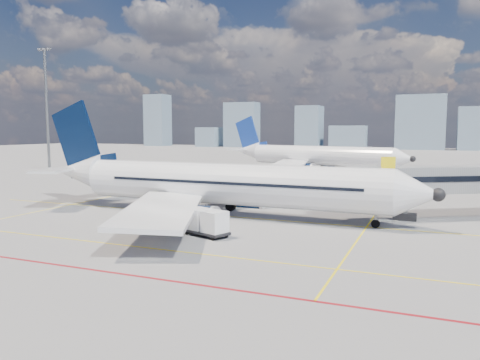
# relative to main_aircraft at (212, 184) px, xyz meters

# --- Properties ---
(ground) EXTENTS (420.00, 420.00, 0.00)m
(ground) POSITION_rel_main_aircraft_xyz_m (1.69, -8.30, -3.22)
(ground) COLOR gray
(ground) RESTS_ON ground
(apron_markings) EXTENTS (90.00, 35.12, 0.01)m
(apron_markings) POSITION_rel_main_aircraft_xyz_m (1.11, -12.21, -3.21)
(apron_markings) COLOR yellow
(apron_markings) RESTS_ON ground
(jet_bridge) EXTENTS (23.55, 15.78, 6.30)m
(jet_bridge) POSITION_rel_main_aircraft_xyz_m (25.20, 8.61, 0.53)
(jet_bridge) COLOR gray
(jet_bridge) RESTS_ON ground
(floodlight_mast_nw) EXTENTS (3.20, 0.61, 25.45)m
(floodlight_mast_nw) POSITION_rel_main_aircraft_xyz_m (-53.31, 31.70, 10.37)
(floodlight_mast_nw) COLOR slate
(floodlight_mast_nw) RESTS_ON ground
(distant_skyline) EXTENTS (245.95, 15.38, 28.18)m
(distant_skyline) POSITION_rel_main_aircraft_xyz_m (9.84, 181.70, 7.20)
(distant_skyline) COLOR gray
(distant_skyline) RESTS_ON ground
(main_aircraft) EXTENTS (43.64, 38.02, 12.71)m
(main_aircraft) POSITION_rel_main_aircraft_xyz_m (0.00, 0.00, 0.00)
(main_aircraft) COLOR white
(main_aircraft) RESTS_ON ground
(second_aircraft) EXTENTS (42.17, 36.19, 12.50)m
(second_aircraft) POSITION_rel_main_aircraft_xyz_m (-3.10, 56.39, 0.00)
(second_aircraft) COLOR white
(second_aircraft) RESTS_ON ground
(baggage_tug) EXTENTS (2.13, 1.67, 1.32)m
(baggage_tug) POSITION_rel_main_aircraft_xyz_m (2.32, -8.00, -2.58)
(baggage_tug) COLOR white
(baggage_tug) RESTS_ON ground
(cargo_dolly) EXTENTS (4.38, 3.06, 2.20)m
(cargo_dolly) POSITION_rel_main_aircraft_xyz_m (3.85, -9.06, -2.01)
(cargo_dolly) COLOR black
(cargo_dolly) RESTS_ON ground
(belt_loader) EXTENTS (5.69, 2.50, 2.29)m
(belt_loader) POSITION_rel_main_aircraft_xyz_m (-4.88, -2.60, -2.62)
(belt_loader) COLOR black
(belt_loader) RESTS_ON ground
(ramp_worker) EXTENTS (0.48, 0.73, 1.98)m
(ramp_worker) POSITION_rel_main_aircraft_xyz_m (4.75, -9.06, -2.23)
(ramp_worker) COLOR yellow
(ramp_worker) RESTS_ON ground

